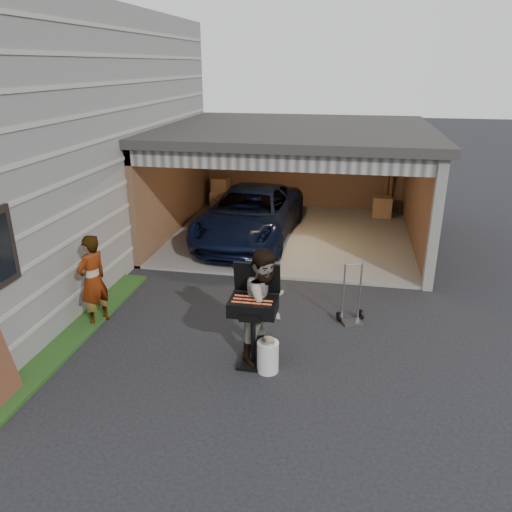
# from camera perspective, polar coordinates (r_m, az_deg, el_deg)

# --- Properties ---
(ground) EXTENTS (80.00, 80.00, 0.00)m
(ground) POSITION_cam_1_polar(r_m,az_deg,el_deg) (7.94, -7.13, -12.27)
(ground) COLOR black
(ground) RESTS_ON ground
(groundcover_strip) EXTENTS (0.50, 8.00, 0.06)m
(groundcover_strip) POSITION_cam_1_polar(r_m,az_deg,el_deg) (8.13, -25.13, -13.26)
(groundcover_strip) COLOR #193814
(groundcover_strip) RESTS_ON ground
(garage) EXTENTS (6.80, 6.30, 2.90)m
(garage) POSITION_cam_1_polar(r_m,az_deg,el_deg) (13.38, 4.53, 10.37)
(garage) COLOR #605E59
(garage) RESTS_ON ground
(minivan) EXTENTS (2.43, 4.85, 1.32)m
(minivan) POSITION_cam_1_polar(r_m,az_deg,el_deg) (12.94, -0.70, 4.55)
(minivan) COLOR black
(minivan) RESTS_ON ground
(woman) EXTENTS (0.57, 0.70, 1.66)m
(woman) POSITION_cam_1_polar(r_m,az_deg,el_deg) (9.14, -18.15, -2.66)
(woman) COLOR #C6DDF9
(woman) RESTS_ON ground
(man) EXTENTS (0.98, 1.08, 1.81)m
(man) POSITION_cam_1_polar(r_m,az_deg,el_deg) (7.66, 1.12, -5.62)
(man) COLOR #451F1B
(man) RESTS_ON ground
(bbq_grill) EXTENTS (0.71, 0.62, 1.58)m
(bbq_grill) POSITION_cam_1_polar(r_m,az_deg,el_deg) (7.47, -0.27, -6.04)
(bbq_grill) COLOR black
(bbq_grill) RESTS_ON ground
(propane_tank) EXTENTS (0.43, 0.43, 0.49)m
(propane_tank) POSITION_cam_1_polar(r_m,az_deg,el_deg) (7.63, 1.36, -11.43)
(propane_tank) COLOR silver
(propane_tank) RESTS_ON ground
(hand_truck) EXTENTS (0.51, 0.46, 1.12)m
(hand_truck) POSITION_cam_1_polar(r_m,az_deg,el_deg) (9.15, 10.85, -6.17)
(hand_truck) COLOR slate
(hand_truck) RESTS_ON ground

